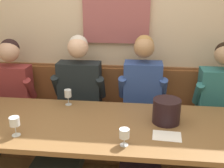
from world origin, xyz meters
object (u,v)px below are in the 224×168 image
Objects in this scene: person_center_right_seat at (142,116)px; wine_glass_right_end at (68,94)px; wall_bench at (110,130)px; person_left_seat at (72,115)px; dining_table at (100,130)px; ice_bucket at (166,111)px; wine_glass_by_bottle at (15,122)px; wine_glass_center_rear at (124,134)px.

wine_glass_right_end is (-0.69, 0.00, 0.19)m from person_center_right_seat.
person_left_seat is at bearing -130.46° from wall_bench.
wall_bench is 0.75m from wine_glass_right_end.
person_left_seat reaches higher than dining_table.
person_left_seat is 0.90m from ice_bucket.
wine_glass_by_bottle and wine_glass_right_end have the same top height.
wall_bench is 0.61m from person_center_right_seat.
person_center_right_seat is 5.99× the size of ice_bucket.
wall_bench is at bearing 90.00° from dining_table.
dining_table is 18.07× the size of wine_glass_by_bottle.
person_center_right_seat is (0.33, -0.36, 0.36)m from wall_bench.
wall_bench reaches higher than dining_table.
wall_bench reaches higher than ice_bucket.
person_center_right_seat is 0.67m from wine_glass_center_rear.
wine_glass_by_bottle is (-1.12, -0.34, 0.01)m from ice_bucket.
person_left_seat is 8.91× the size of wine_glass_by_bottle.
wine_glass_center_rear is at bearing -100.60° from person_center_right_seat.
wine_glass_right_end is (0.24, 0.59, -0.00)m from wine_glass_by_bottle.
wine_glass_right_end is at bearing -134.64° from wall_bench.
wine_glass_by_bottle is 0.81m from wine_glass_center_rear.
dining_table is 12.04× the size of ice_bucket.
wall_bench is 0.98m from ice_bucket.
ice_bucket is at bearing -15.51° from person_left_seat.
ice_bucket is at bearing 8.73° from dining_table.
wall_bench is at bearing 133.03° from person_center_right_seat.
ice_bucket reaches higher than wine_glass_center_rear.
wine_glass_center_rear is (0.53, -0.62, 0.19)m from person_left_seat.
wine_glass_center_rear is at bearing -77.77° from wall_bench.
ice_bucket reaches higher than dining_table.
ice_bucket is 1.50× the size of wine_glass_by_bottle.
ice_bucket is 0.50m from wine_glass_center_rear.
dining_table is 2.03× the size of person_left_seat.
wine_glass_right_end is at bearing 179.85° from person_center_right_seat.
person_center_right_seat reaches higher than ice_bucket.
person_center_right_seat reaches higher than dining_table.
wall_bench is at bearing 102.23° from wine_glass_center_rear.
dining_table is at bearing -43.60° from wine_glass_right_end.
dining_table is 21.26× the size of wine_glass_center_rear.
ice_bucket is (0.85, -0.24, 0.20)m from person_left_seat.
person_left_seat is 0.21m from wine_glass_right_end.
person_center_right_seat is 0.37m from ice_bucket.
wine_glass_by_bottle is (-0.59, -0.26, 0.17)m from dining_table.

